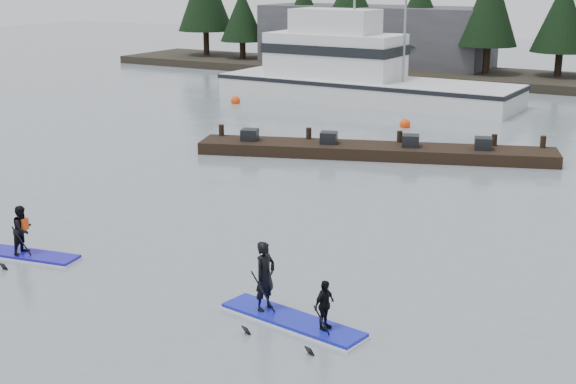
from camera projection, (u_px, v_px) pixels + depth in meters
The scene contains 10 objects.
ground at pixel (169, 290), 20.12m from camera, with size 160.00×160.00×0.00m, color gray.
far_shore at pixel (549, 82), 55.11m from camera, with size 70.00×8.00×0.60m, color #2D281E.
treeline at pixel (548, 86), 55.19m from camera, with size 60.00×4.00×8.00m, color black, non-canonical shape.
waterfront_building at pixel (375, 39), 62.91m from camera, with size 18.00×6.00×5.00m, color #4C4C51.
fishing_boat_large at pixel (358, 88), 48.97m from camera, with size 18.42×5.46×10.26m.
floating_dock at pixel (375, 151), 34.33m from camera, with size 15.18×2.02×0.51m, color black.
buoy_b at pixel (405, 127), 40.80m from camera, with size 0.56×0.56×0.56m, color #FF450C.
buoy_a at pixel (236, 103), 48.09m from camera, with size 0.57×0.57×0.57m, color #FF450C.
paddleboard_solo at pixel (23, 239), 22.28m from camera, with size 3.27×1.32×1.91m.
paddleboard_duo at pixel (288, 300), 18.15m from camera, with size 3.70×1.52×2.27m.
Camera 1 is at (11.93, -14.74, 7.76)m, focal length 50.00 mm.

